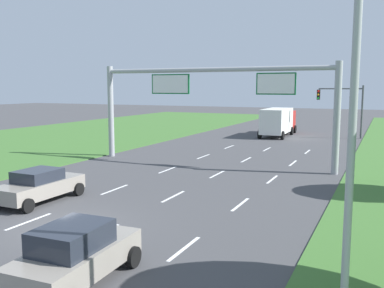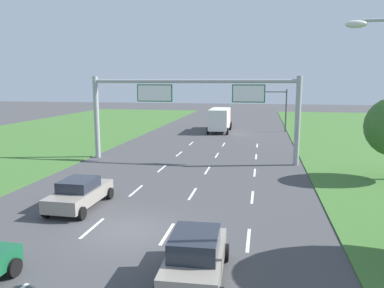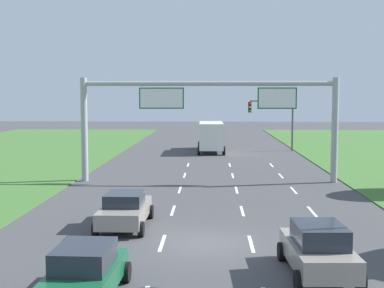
% 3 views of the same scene
% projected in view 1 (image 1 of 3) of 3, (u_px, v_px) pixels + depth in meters
% --- Properties ---
extents(ground_plane, '(200.00, 200.00, 0.00)m').
position_uv_depth(ground_plane, '(63.00, 227.00, 16.60)').
color(ground_plane, '#424244').
extents(lane_dashes_inner_left, '(0.14, 44.40, 0.01)m').
position_uv_depth(lane_dashes_inner_left, '(78.00, 203.00, 20.02)').
color(lane_dashes_inner_left, white).
rests_on(lane_dashes_inner_left, ground_plane).
extents(lane_dashes_inner_right, '(0.14, 44.40, 0.01)m').
position_uv_depth(lane_dashes_inner_right, '(142.00, 212.00, 18.58)').
color(lane_dashes_inner_right, white).
rests_on(lane_dashes_inner_right, ground_plane).
extents(lane_dashes_slip, '(0.14, 44.40, 0.01)m').
position_uv_depth(lane_dashes_slip, '(217.00, 223.00, 17.13)').
color(lane_dashes_slip, white).
rests_on(lane_dashes_slip, ground_plane).
extents(car_near_red, '(2.14, 4.45, 1.54)m').
position_uv_depth(car_near_red, '(39.00, 185.00, 20.29)').
color(car_near_red, gray).
rests_on(car_near_red, ground_plane).
extents(car_mid_lane, '(2.20, 4.17, 1.69)m').
position_uv_depth(car_mid_lane, '(75.00, 254.00, 11.77)').
color(car_mid_lane, gray).
rests_on(car_mid_lane, ground_plane).
extents(box_truck, '(2.78, 8.48, 3.07)m').
position_uv_depth(box_truck, '(278.00, 121.00, 47.68)').
color(box_truck, '#B21E19').
rests_on(box_truck, ground_plane).
extents(sign_gantry, '(17.24, 0.44, 7.00)m').
position_uv_depth(sign_gantry, '(212.00, 95.00, 29.59)').
color(sign_gantry, '#9EA0A5').
rests_on(sign_gantry, ground_plane).
extents(traffic_light_mast, '(4.76, 0.49, 5.60)m').
position_uv_depth(traffic_light_mast, '(343.00, 102.00, 45.59)').
color(traffic_light_mast, '#47494F').
rests_on(traffic_light_mast, ground_plane).
extents(street_lamp, '(2.61, 0.32, 8.50)m').
position_uv_depth(street_lamp, '(335.00, 102.00, 9.42)').
color(street_lamp, '#9EA0A5').
rests_on(street_lamp, ground_plane).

